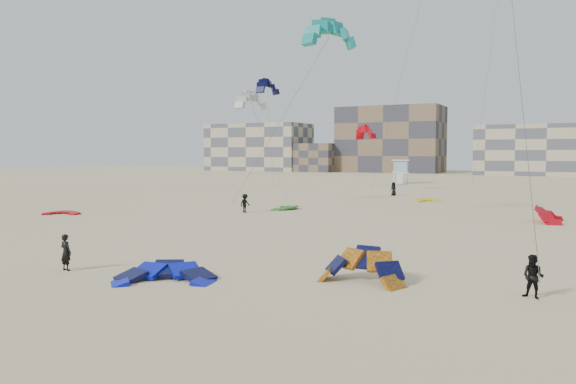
% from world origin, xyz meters
% --- Properties ---
extents(ground, '(320.00, 320.00, 0.00)m').
position_xyz_m(ground, '(0.00, 0.00, 0.00)').
color(ground, beige).
rests_on(ground, ground).
extents(kite_ground_blue, '(5.80, 5.90, 2.46)m').
position_xyz_m(kite_ground_blue, '(1.30, 0.37, 0.00)').
color(kite_ground_blue, '#0015E1').
rests_on(kite_ground_blue, ground).
extents(kite_ground_orange, '(3.72, 3.74, 3.59)m').
position_xyz_m(kite_ground_orange, '(8.67, 3.90, 0.00)').
color(kite_ground_orange, orange).
rests_on(kite_ground_orange, ground).
extents(kite_ground_red, '(3.91, 4.00, 0.57)m').
position_xyz_m(kite_ground_red, '(-23.40, 16.39, 0.00)').
color(kite_ground_red, '#B90309').
rests_on(kite_ground_red, ground).
extents(kite_ground_green, '(4.15, 3.98, 0.96)m').
position_xyz_m(kite_ground_green, '(-8.27, 29.40, 0.00)').
color(kite_ground_green, '#227814').
rests_on(kite_ground_green, ground).
extents(kite_ground_red_far, '(3.90, 3.77, 3.72)m').
position_xyz_m(kite_ground_red_far, '(14.72, 29.60, 0.00)').
color(kite_ground_red_far, '#B90309').
rests_on(kite_ground_red_far, ground).
extents(kite_ground_yellow, '(4.18, 4.20, 0.81)m').
position_xyz_m(kite_ground_yellow, '(1.78, 44.00, 0.00)').
color(kite_ground_yellow, yellow).
rests_on(kite_ground_yellow, ground).
extents(kitesurfer_main, '(0.64, 0.44, 1.67)m').
position_xyz_m(kitesurfer_main, '(-4.09, 0.04, 0.83)').
color(kitesurfer_main, black).
rests_on(kitesurfer_main, ground).
extents(kitesurfer_b, '(0.93, 0.82, 1.62)m').
position_xyz_m(kitesurfer_b, '(15.14, 4.44, 0.81)').
color(kitesurfer_b, black).
rests_on(kitesurfer_b, ground).
extents(kitesurfer_c, '(0.87, 1.21, 1.68)m').
position_xyz_m(kitesurfer_c, '(-9.95, 24.95, 0.84)').
color(kitesurfer_c, black).
rests_on(kitesurfer_c, ground).
extents(kitesurfer_e, '(0.97, 0.81, 1.71)m').
position_xyz_m(kitesurfer_e, '(-3.98, 50.61, 0.85)').
color(kitesurfer_e, black).
rests_on(kitesurfer_e, ground).
extents(kite_fly_teal_a, '(11.60, 5.97, 15.06)m').
position_xyz_m(kite_fly_teal_a, '(-1.02, 23.14, 14.41)').
color(kite_fly_teal_a, '#17A3A0').
rests_on(kite_fly_teal_a, ground).
extents(kite_fly_grey, '(7.73, 4.69, 10.93)m').
position_xyz_m(kite_fly_grey, '(-13.84, 32.50, 10.56)').
color(kite_fly_grey, silver).
rests_on(kite_fly_grey, ground).
extents(kite_fly_navy, '(7.53, 9.94, 15.17)m').
position_xyz_m(kite_fly_navy, '(-23.17, 52.51, 14.56)').
color(kite_fly_navy, '#0D0F37').
rests_on(kite_fly_navy, ground).
extents(kite_fly_red, '(7.77, 6.08, 8.40)m').
position_xyz_m(kite_fly_red, '(-9.88, 56.60, 8.00)').
color(kite_fly_red, '#B90309').
rests_on(kite_fly_red, ground).
extents(lifeguard_tower_far, '(3.53, 6.01, 4.15)m').
position_xyz_m(lifeguard_tower_far, '(-11.18, 78.72, 2.06)').
color(lifeguard_tower_far, white).
rests_on(lifeguard_tower_far, ground).
extents(condo_west_a, '(30.00, 15.00, 14.00)m').
position_xyz_m(condo_west_a, '(-70.00, 130.00, 7.00)').
color(condo_west_a, tan).
rests_on(condo_west_a, ground).
extents(condo_west_b, '(28.00, 14.00, 18.00)m').
position_xyz_m(condo_west_b, '(-30.00, 134.00, 9.00)').
color(condo_west_b, brown).
rests_on(condo_west_b, ground).
extents(condo_mid, '(32.00, 16.00, 12.00)m').
position_xyz_m(condo_mid, '(10.00, 130.00, 6.00)').
color(condo_mid, tan).
rests_on(condo_mid, ground).
extents(condo_fill_left, '(12.00, 10.00, 8.00)m').
position_xyz_m(condo_fill_left, '(-50.00, 128.00, 4.00)').
color(condo_fill_left, brown).
rests_on(condo_fill_left, ground).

